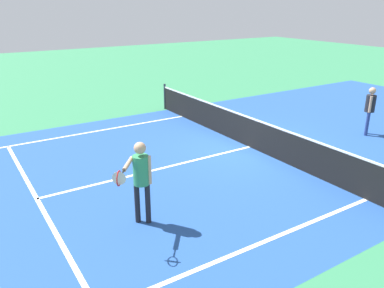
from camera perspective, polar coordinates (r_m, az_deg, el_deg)
name	(u,v)px	position (r m, az deg, el deg)	size (l,w,h in m)	color
ground_plane	(249,147)	(12.35, 8.42, -0.42)	(60.00, 60.00, 0.00)	#337F51
court_surface_inbounds	(249,147)	(12.35, 8.42, -0.41)	(10.62, 24.40, 0.00)	#234C93
line_sideline_left	(23,144)	(13.60, -23.46, 0.03)	(0.10, 11.89, 0.01)	white
line_service_near	(37,199)	(9.76, -21.77, -7.46)	(8.22, 0.10, 0.01)	white
line_center_service	(159,169)	(10.66, -4.80, -3.64)	(0.10, 6.40, 0.01)	white
net	(250,132)	(12.19, 8.53, 1.75)	(11.09, 0.09, 1.07)	#33383D
player_near	(141,174)	(7.74, -7.53, -4.37)	(0.92, 0.98, 1.75)	black
player_far	(370,106)	(14.39, 24.62, 5.07)	(0.32, 0.37, 1.64)	navy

